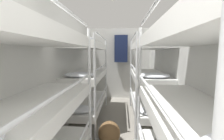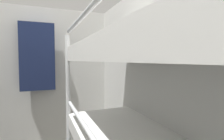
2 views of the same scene
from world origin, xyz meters
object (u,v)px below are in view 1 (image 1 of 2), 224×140
hanging_coat (121,49)px  bunk_stack_left_near (27,113)px  bunk_stack_right_near (195,118)px  bunk_stack_right_far (148,76)px  bunk_stack_left_far (87,75)px  duffel_bag (109,133)px

hanging_coat → bunk_stack_left_near: bearing=-101.2°
bunk_stack_right_near → bunk_stack_right_far: bearing=90.0°
bunk_stack_left_near → bunk_stack_left_far: bearing=90.0°
bunk_stack_right_near → bunk_stack_right_far: 2.21m
bunk_stack_right_near → duffel_bag: 1.75m
bunk_stack_right_far → hanging_coat: 1.93m
bunk_stack_left_near → bunk_stack_left_far: size_ratio=1.00×
bunk_stack_right_near → hanging_coat: size_ratio=2.19×
bunk_stack_right_near → bunk_stack_left_far: (-1.41, 2.21, 0.00)m
bunk_stack_left_far → duffel_bag: bearing=-57.0°
bunk_stack_right_near → duffel_bag: (-0.81, 1.28, -0.88)m
bunk_stack_right_near → bunk_stack_left_near: bearing=180.0°
hanging_coat → duffel_bag: bearing=-93.7°
bunk_stack_left_near → bunk_stack_right_far: 2.62m
bunk_stack_right_far → duffel_bag: bunk_stack_right_far is taller
duffel_bag → hanging_coat: 3.04m
bunk_stack_left_far → bunk_stack_right_far: 1.41m
bunk_stack_left_near → bunk_stack_right_far: same height
hanging_coat → bunk_stack_right_far: bearing=-69.3°
bunk_stack_left_near → bunk_stack_right_near: same height
bunk_stack_right_far → hanging_coat: bearing=110.7°
duffel_bag → hanging_coat: size_ratio=0.52×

